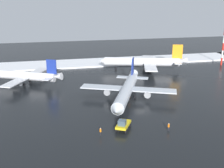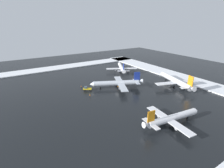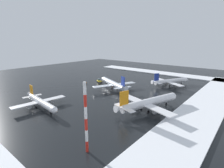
{
  "view_description": "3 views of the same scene",
  "coord_description": "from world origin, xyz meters",
  "views": [
    {
      "loc": [
        23.04,
        65.34,
        25.63
      ],
      "look_at": [
        6.81,
        -2.94,
        4.67
      ],
      "focal_mm": 45.0,
      "sensor_mm": 36.0,
      "label": 1
    },
    {
      "loc": [
        -75.49,
        51.46,
        37.24
      ],
      "look_at": [
        5.53,
        0.1,
        2.1
      ],
      "focal_mm": 28.0,
      "sensor_mm": 36.0,
      "label": 2
    },
    {
      "loc": [
        -72.86,
        -63.94,
        27.4
      ],
      "look_at": [
        2.34,
        -1.67,
        2.86
      ],
      "focal_mm": 28.0,
      "sensor_mm": 36.0,
      "label": 3
    }
  ],
  "objects": [
    {
      "name": "snow_bank_right",
      "position": [
        67.0,
        0.0,
        0.27
      ],
      "size": [
        14.0,
        116.0,
        0.55
      ],
      "primitive_type": "cube",
      "color": "white",
      "rests_on": "ground_plane"
    },
    {
      "name": "ground_crew_beside_wing",
      "position": [
        2.26,
        -1.97,
        0.97
      ],
      "size": [
        0.36,
        0.36,
        1.71
      ],
      "rotation": [
        0.0,
        0.0,
        3.53
      ],
      "color": "black",
      "rests_on": "ground_plane"
    },
    {
      "name": "snow_bank_far",
      "position": [
        0.0,
        -50.0,
        0.27
      ],
      "size": [
        152.0,
        16.0,
        0.55
      ],
      "primitive_type": "cube",
      "color": "white",
      "rests_on": "ground_plane"
    },
    {
      "name": "airplane_foreground_jet",
      "position": [
        -12.83,
        -33.29,
        3.29
      ],
      "size": [
        32.75,
        27.58,
        9.95
      ],
      "rotation": [
        0.0,
        0.0,
        5.98
      ],
      "color": "white",
      "rests_on": "ground_plane"
    },
    {
      "name": "antenna_mast",
      "position": [
        -47.06,
        -34.43,
        9.1
      ],
      "size": [
        0.7,
        0.7,
        18.2
      ],
      "color": "red",
      "rests_on": "ground_plane"
    },
    {
      "name": "airplane_parked_starboard",
      "position": [
        31.05,
        -24.76,
        2.8
      ],
      "size": [
        26.32,
        22.44,
        8.46
      ],
      "rotation": [
        0.0,
        0.0,
        5.8
      ],
      "color": "white",
      "rests_on": "ground_plane"
    },
    {
      "name": "airplane_distant_tail",
      "position": [
        2.99,
        -2.03,
        3.06
      ],
      "size": [
        24.92,
        29.33,
        9.25
      ],
      "rotation": [
        0.0,
        0.0,
        1.14
      ],
      "color": "silver",
      "rests_on": "ground_plane"
    },
    {
      "name": "airplane_far_rear",
      "position": [
        -39.26,
        1.8,
        2.65
      ],
      "size": [
        22.5,
        27.04,
        8.03
      ],
      "rotation": [
        0.0,
        0.0,
        4.6
      ],
      "color": "white",
      "rests_on": "ground_plane"
    },
    {
      "name": "pushback_tug",
      "position": [
        8.69,
        14.71,
        1.28
      ],
      "size": [
        4.26,
        5.08,
        2.5
      ],
      "rotation": [
        0.0,
        0.0,
        1.03
      ],
      "color": "gold",
      "rests_on": "ground_plane"
    },
    {
      "name": "ground_plane",
      "position": [
        0.0,
        0.0,
        0.0
      ],
      "size": [
        240.0,
        240.0,
        0.0
      ],
      "primitive_type": "plane",
      "color": "black"
    },
    {
      "name": "ground_crew_mid_apron",
      "position": [
        -0.28,
        17.16,
        0.97
      ],
      "size": [
        0.36,
        0.36,
        1.71
      ],
      "rotation": [
        0.0,
        0.0,
        1.1
      ],
      "color": "black",
      "rests_on": "ground_plane"
    },
    {
      "name": "ground_crew_near_tug",
      "position": [
        13.67,
        16.11,
        0.97
      ],
      "size": [
        0.36,
        0.36,
        1.71
      ],
      "rotation": [
        0.0,
        0.0,
        2.81
      ],
      "color": "black",
      "rests_on": "ground_plane"
    }
  ]
}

